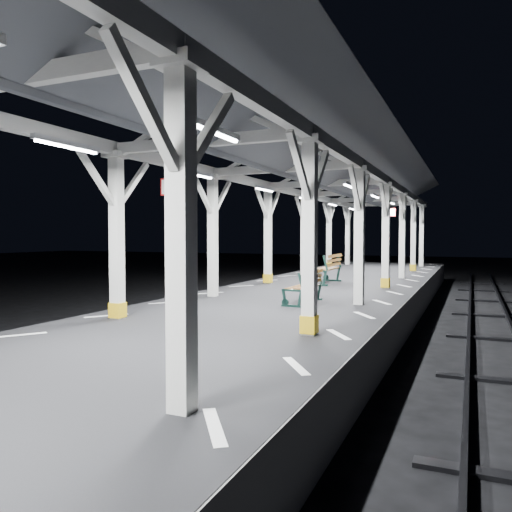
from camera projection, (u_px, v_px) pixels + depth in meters
The scene contains 7 objects.
ground at pixel (139, 416), 7.39m from camera, with size 120.00×120.00×0.00m, color black.
platform at pixel (139, 382), 7.37m from camera, with size 6.00×50.00×1.00m, color black.
hazard_stripes_left at pixel (18, 335), 8.32m from camera, with size 1.00×48.00×0.01m, color silver.
hazard_stripes_right at pixel (296, 366), 6.37m from camera, with size 1.00×48.00×0.01m, color silver.
canopy at pixel (135, 105), 7.19m from camera, with size 5.40×49.00×4.65m.
bench_mid at pixel (306, 286), 12.20m from camera, with size 0.60×1.53×0.82m.
bench_far at pixel (328, 268), 17.23m from camera, with size 0.72×1.89×1.03m.
Camera 1 is at (4.49, -5.99, 2.68)m, focal length 35.00 mm.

